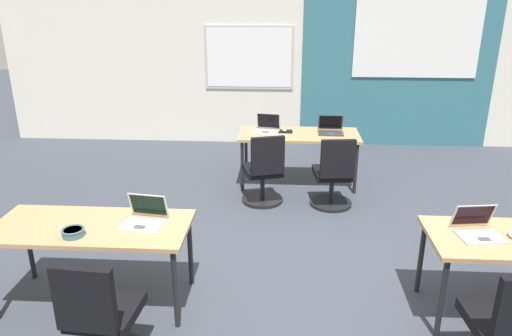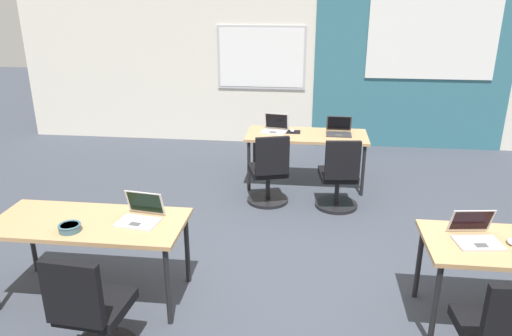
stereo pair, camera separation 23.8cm
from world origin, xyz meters
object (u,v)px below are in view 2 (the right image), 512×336
Objects in this scene: desk_near_left at (89,227)px; laptop_near_right_inner at (476,235)px; chair_far_right at (339,180)px; laptop_far_left at (275,128)px; mouse_near_right_inner at (511,242)px; desk_far_center at (307,138)px; chair_far_left at (269,175)px; laptop_near_left_inner at (140,215)px; mouse_far_left at (292,131)px; snack_bowl at (70,227)px; laptop_far_right at (339,131)px; chair_near_left_inner at (92,317)px.

desk_near_left is 3.08m from laptop_near_right_inner.
chair_far_right is 2.26m from laptop_near_right_inner.
mouse_near_right_inner is at bearing -45.24° from laptop_far_left.
chair_far_left is at bearing -122.16° from desk_far_center.
chair_far_left is 2.27m from laptop_near_left_inner.
mouse_far_left is 0.89m from chair_far_left.
mouse_far_left is at bearing 62.24° from snack_bowl.
snack_bowl reaches higher than desk_near_left.
mouse_far_left is (1.55, 2.88, 0.08)m from desk_near_left.
desk_near_left is at bearing 71.58° from snack_bowl.
laptop_far_left is at bearing 125.06° from mouse_near_right_inner.
mouse_far_left is 1.02× the size of mouse_near_right_inner.
chair_far_right is 2.48× the size of laptop_near_right_inner.
chair_far_right is at bearing -89.85° from laptop_far_right.
chair_near_left_inner is 0.80m from snack_bowl.
desk_far_center is at bearing -139.11° from chair_far_left.
laptop_far_right is at bearing 99.63° from laptop_near_right_inner.
chair_far_left is at bearing -107.19° from mouse_far_left.
mouse_far_left is at bearing 11.40° from laptop_far_left.
snack_bowl is (-0.40, 0.58, 0.38)m from chair_near_left_inner.
laptop_far_right is at bearing 53.69° from snack_bowl.
laptop_near_left_inner is at bearing 7.22° from desk_near_left.
laptop_near_right_inner is at bearing 176.08° from mouse_near_right_inner.
chair_near_left_inner is at bearing -55.26° from snack_bowl.
desk_near_left is 3.33m from mouse_near_right_inner.
chair_far_left is at bearing 133.85° from mouse_near_right_inner.
mouse_far_left reaches higher than desk_near_left.
laptop_near_left_inner is 2.07× the size of snack_bowl.
desk_near_left is at bearing -126.14° from laptop_far_right.
chair_far_left is 2.48× the size of laptop_near_right_inner.
chair_far_left is (1.31, 2.11, -0.28)m from desk_near_left.
laptop_far_left reaches higher than snack_bowl.
laptop_near_right_inner is 3.15m from snack_bowl.
laptop_far_right is (0.62, -0.03, 0.03)m from mouse_far_left.
snack_bowl is (-2.24, -3.04, -0.01)m from laptop_far_right.
desk_near_left is 15.18× the size of mouse_far_left.
laptop_near_left_inner reaches higher than mouse_near_right_inner.
chair_far_right is (0.84, -0.06, 0.00)m from chair_far_left.
laptop_near_left_inner is 3.29m from laptop_far_right.
laptop_far_right reaches higher than desk_far_center.
chair_far_left is 0.85m from chair_far_right.
laptop_far_right is 3.77m from snack_bowl.
chair_far_right is at bearing 119.86° from mouse_near_right_inner.
chair_near_left_inner and chair_far_right have the same top height.
laptop_far_right is (0.86, 0.75, 0.39)m from chair_far_left.
chair_far_left reaches higher than desk_near_left.
mouse_far_left is 3.47m from snack_bowl.
laptop_far_left is at bearing 80.57° from laptop_near_left_inner.
chair_far_right is at bearing 57.11° from laptop_near_left_inner.
desk_far_center is 15.50× the size of mouse_near_right_inner.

